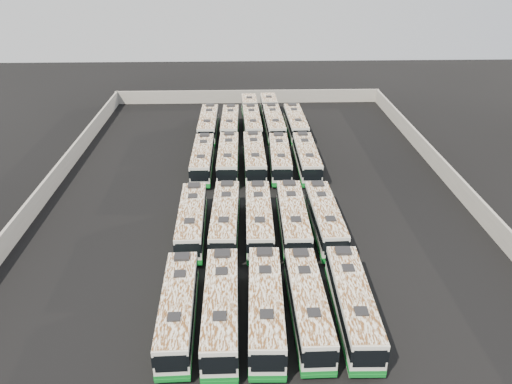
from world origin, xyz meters
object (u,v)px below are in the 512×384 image
bus_midfront_center (259,219)px  bus_midfront_far_right (325,218)px  bus_midback_far_left (203,159)px  bus_midback_right (280,158)px  bus_back_center (251,118)px  bus_front_left (221,308)px  bus_front_far_left (178,309)px  bus_front_center (266,306)px  bus_midback_center (254,158)px  bus_back_far_right (296,124)px  bus_back_left (230,124)px  bus_front_far_right (353,304)px  bus_midfront_far_left (192,220)px  bus_midback_far_right (307,158)px  bus_front_right (308,305)px  bus_back_far_left (208,125)px  bus_midfront_left (225,219)px  bus_back_right (272,117)px  bus_midfront_right (293,219)px

bus_midfront_center → bus_midfront_far_right: size_ratio=1.02×
bus_midback_far_left → bus_midback_right: bearing=-0.0°
bus_midfront_far_right → bus_midback_far_left: (-12.44, 14.84, -0.02)m
bus_midfront_center → bus_midback_right: bus_midfront_center is taller
bus_back_center → bus_front_left: bearing=-95.6°
bus_front_far_left → bus_back_center: bus_back_center is taller
bus_front_far_left → bus_front_center: bearing=-1.2°
bus_front_center → bus_midback_center: size_ratio=1.01×
bus_front_center → bus_back_far_right: (6.27, 39.88, -0.03)m
bus_front_left → bus_back_left: bus_front_left is taller
bus_front_far_right → bus_back_left: bearing=104.4°
bus_front_far_left → bus_midfront_far_left: bus_midfront_far_left is taller
bus_midback_far_right → bus_front_right: bearing=-96.8°
bus_front_left → bus_back_center: size_ratio=0.66×
bus_back_far_left → bus_back_left: bearing=1.2°
bus_midfront_center → bus_midfront_far_right: 6.22m
bus_front_center → bus_midfront_left: bus_front_center is taller
bus_midback_far_right → bus_midback_far_left: bearing=179.5°
bus_back_right → bus_back_far_right: bearing=-43.7°
bus_back_right → bus_front_center: bearing=-95.5°
bus_front_far_right → bus_midfront_left: size_ratio=0.99×
bus_front_right → bus_midfront_center: size_ratio=0.98×
bus_midfront_far_left → bus_midback_far_right: bus_midback_far_right is taller
bus_midfront_left → bus_back_far_left: bearing=97.7°
bus_front_left → bus_back_right: (6.22, 42.89, -0.02)m
bus_front_left → bus_midfront_far_right: bus_front_left is taller
bus_front_left → bus_midback_center: size_ratio=1.00×
bus_front_left → bus_back_center: (3.12, 42.95, -0.06)m
bus_front_left → bus_midback_far_right: (9.45, 27.33, -0.04)m
bus_midback_center → bus_back_left: 12.86m
bus_midfront_right → bus_midback_right: size_ratio=1.04×
bus_midfront_left → bus_midfront_far_right: size_ratio=1.03×
bus_back_far_left → bus_back_center: size_ratio=0.66×
bus_front_left → bus_midback_far_right: bearing=70.6°
bus_front_far_left → bus_back_left: bus_back_left is taller
bus_midfront_right → bus_back_center: bus_midfront_right is taller
bus_midfront_far_left → bus_midback_right: bearing=56.5°
bus_midfront_far_left → bus_midback_far_right: (12.58, 14.72, 0.00)m
bus_midback_center → bus_back_center: bus_midback_center is taller
bus_midfront_left → bus_midback_far_right: size_ratio=1.03×
bus_front_center → bus_midfront_right: bus_front_center is taller
bus_front_far_right → bus_front_center: bearing=-177.9°
bus_midfront_left → bus_midback_right: (6.24, 14.77, -0.06)m
bus_front_far_left → bus_back_far_right: bus_back_far_right is taller
bus_midfront_left → bus_back_right: bearing=79.7°
bus_midfront_far_left → bus_midback_right: size_ratio=1.01×
bus_front_far_left → bus_midfront_center: size_ratio=0.97×
bus_front_far_right → bus_midfront_right: size_ratio=0.99×
bus_front_center → bus_midback_right: size_ratio=1.05×
bus_front_far_left → bus_midback_right: bearing=69.8°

